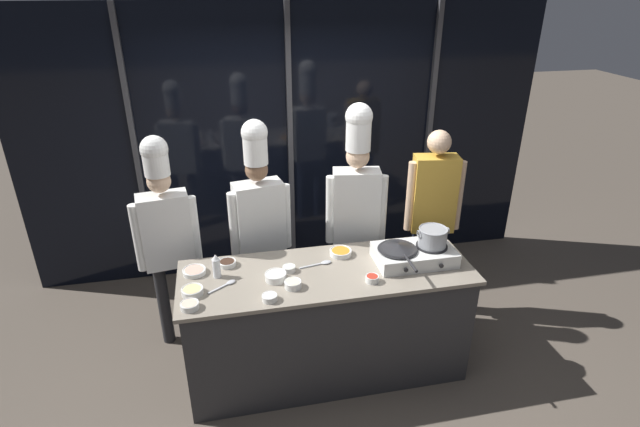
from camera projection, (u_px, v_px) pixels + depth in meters
ground_plane at (326, 368)px, 4.06m from camera, size 24.00×24.00×0.00m
window_wall_back at (290, 144)px, 5.00m from camera, size 5.18×0.09×2.70m
demo_counter at (327, 322)px, 3.86m from camera, size 2.15×0.75×0.93m
portable_stove at (414, 255)px, 3.75m from camera, size 0.59×0.37×0.12m
frying_pan at (398, 247)px, 3.69m from camera, size 0.30×0.52×0.04m
stock_pot at (433, 237)px, 3.72m from camera, size 0.24×0.22×0.14m
squeeze_bottle_clear at (216, 266)px, 3.55m from camera, size 0.06×0.06×0.19m
prep_bowl_chili_flakes at (372, 278)px, 3.52m from camera, size 0.10×0.10×0.05m
prep_bowl_bean_sprouts at (289, 268)px, 3.64m from camera, size 0.10×0.10×0.04m
prep_bowl_rice at (270, 297)px, 3.31m from camera, size 0.10×0.10×0.04m
prep_bowl_chicken at (190, 305)px, 3.23m from camera, size 0.12×0.12×0.04m
prep_bowl_garlic at (276, 276)px, 3.54m from camera, size 0.15×0.15×0.06m
prep_bowl_carrots at (341, 252)px, 3.86m from camera, size 0.17×0.17×0.04m
prep_bowl_ginger at (192, 291)px, 3.38m from camera, size 0.15×0.15×0.05m
prep_bowl_soy_glaze at (227, 263)px, 3.71m from camera, size 0.13×0.13×0.04m
prep_bowl_shrimp at (194, 271)px, 3.62m from camera, size 0.17×0.17×0.04m
prep_bowl_noodles at (293, 284)px, 3.45m from camera, size 0.12×0.12×0.05m
serving_spoon_slotted at (227, 284)px, 3.49m from camera, size 0.21×0.15×0.02m
serving_spoon_solid at (322, 263)px, 3.74m from camera, size 0.25×0.08×0.02m
chef_head at (166, 228)px, 3.93m from camera, size 0.50×0.25×1.84m
chef_sous at (259, 214)px, 4.11m from camera, size 0.52×0.28×1.90m
chef_line at (356, 200)px, 4.17m from camera, size 0.50×0.26×2.00m
person_guest at (433, 205)px, 4.35m from camera, size 0.49×0.25×1.74m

